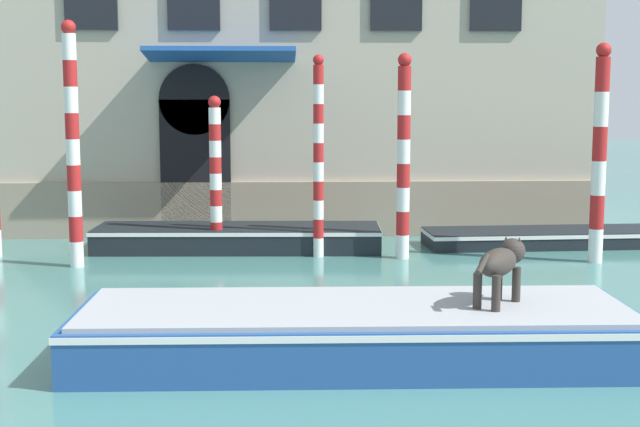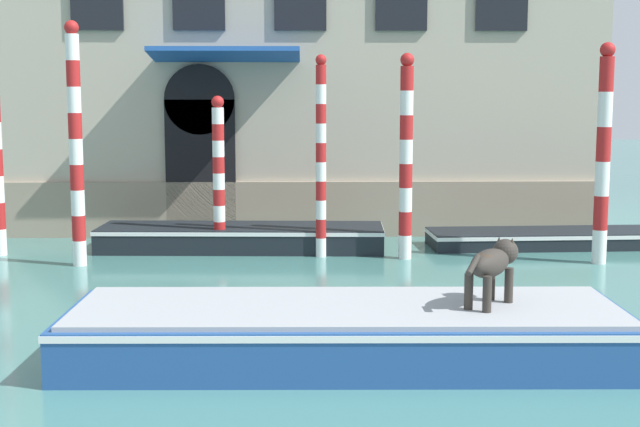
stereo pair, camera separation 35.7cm
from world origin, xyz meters
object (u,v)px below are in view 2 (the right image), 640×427
at_px(boat_foreground, 347,331).
at_px(boat_moored_far, 573,238).
at_px(mooring_pole_0, 219,175).
at_px(boat_moored_near_palazzo, 241,237).
at_px(mooring_pole_5, 76,144).
at_px(mooring_pole_3, 406,156).
at_px(mooring_pole_1, 321,156).
at_px(dog_on_deck, 493,263).
at_px(mooring_pole_2, 603,153).

height_order(boat_foreground, boat_moored_far, boat_foreground).
bearing_deg(mooring_pole_0, boat_moored_near_palazzo, 46.90).
relative_size(boat_moored_near_palazzo, mooring_pole_5, 1.30).
bearing_deg(boat_moored_far, mooring_pole_3, -163.13).
height_order(mooring_pole_3, mooring_pole_5, mooring_pole_5).
relative_size(mooring_pole_0, mooring_pole_1, 0.80).
height_order(mooring_pole_1, mooring_pole_3, mooring_pole_3).
relative_size(dog_on_deck, mooring_pole_2, 0.24).
relative_size(dog_on_deck, mooring_pole_0, 0.31).
distance_m(boat_moored_near_palazzo, mooring_pole_0, 1.52).
height_order(boat_moored_far, mooring_pole_5, mooring_pole_5).
distance_m(mooring_pole_0, mooring_pole_2, 7.69).
relative_size(mooring_pole_2, mooring_pole_5, 0.92).
height_order(mooring_pole_1, mooring_pole_5, mooring_pole_5).
xyz_separation_m(boat_foreground, boat_moored_far, (5.39, 8.24, -0.18)).
distance_m(boat_foreground, mooring_pole_2, 8.41).
relative_size(boat_foreground, boat_moored_near_palazzo, 1.15).
bearing_deg(boat_moored_near_palazzo, mooring_pole_2, -11.29).
distance_m(mooring_pole_0, mooring_pole_5, 2.98).
distance_m(boat_foreground, mooring_pole_1, 7.32).
distance_m(mooring_pole_1, mooring_pole_5, 4.80).
distance_m(boat_moored_near_palazzo, boat_moored_far, 7.24).
xyz_separation_m(mooring_pole_1, mooring_pole_5, (-4.71, -0.84, 0.30)).
bearing_deg(mooring_pole_1, dog_on_deck, -74.50).
height_order(boat_moored_far, mooring_pole_3, mooring_pole_3).
bearing_deg(mooring_pole_5, dog_on_deck, -43.23).
height_order(dog_on_deck, mooring_pole_1, mooring_pole_1).
height_order(boat_moored_far, mooring_pole_0, mooring_pole_0).
bearing_deg(mooring_pole_2, mooring_pole_3, 171.03).
relative_size(boat_moored_near_palazzo, mooring_pole_2, 1.42).
distance_m(boat_foreground, mooring_pole_3, 7.24).
relative_size(mooring_pole_3, mooring_pole_5, 0.88).
bearing_deg(mooring_pole_1, boat_moored_far, 11.37).
bearing_deg(mooring_pole_3, boat_foreground, -102.62).
xyz_separation_m(boat_moored_near_palazzo, mooring_pole_1, (1.68, -0.87, 1.79)).
bearing_deg(mooring_pole_3, boat_moored_near_palazzo, 161.61).
xyz_separation_m(boat_moored_near_palazzo, mooring_pole_5, (-3.03, -1.71, 2.10)).
bearing_deg(mooring_pole_0, boat_moored_far, 5.20).
relative_size(boat_moored_far, mooring_pole_5, 1.36).
distance_m(mooring_pole_1, mooring_pole_2, 5.53).
relative_size(mooring_pole_1, mooring_pole_3, 0.99).
bearing_deg(boat_moored_near_palazzo, mooring_pole_3, -16.16).
bearing_deg(mooring_pole_3, boat_moored_far, 19.53).
bearing_deg(dog_on_deck, boat_moored_far, 13.91).
relative_size(boat_moored_far, mooring_pole_3, 1.55).
height_order(boat_foreground, boat_moored_near_palazzo, boat_foreground).
xyz_separation_m(mooring_pole_2, mooring_pole_3, (-3.77, 0.59, -0.09)).
xyz_separation_m(boat_foreground, mooring_pole_3, (1.54, 6.87, 1.71)).
bearing_deg(boat_moored_far, dog_on_deck, -116.09).
distance_m(mooring_pole_1, mooring_pole_3, 1.71).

